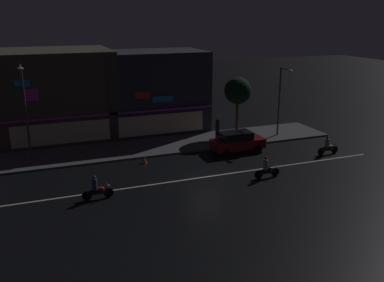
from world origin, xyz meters
TOP-DOWN VIEW (x-y plane):
  - ground_plane at (0.00, 0.00)m, footprint 140.00×140.00m
  - lane_divider_stripe at (0.00, 0.00)m, footprint 27.46×0.16m
  - sidewalk_far at (0.00, 7.77)m, footprint 28.90×4.89m
  - storefront_left_block at (-0.00, 13.29)m, footprint 9.81×6.29m
  - storefront_center_block at (-8.67, 14.49)m, footprint 9.91×8.70m
  - streetlamp_west at (-11.18, 8.01)m, footprint 0.44×1.64m
  - streetlamp_mid at (10.05, 6.75)m, footprint 0.44×1.64m
  - pedestrian_on_sidewalk at (4.24, 7.49)m, footprint 0.35×0.35m
  - street_tree at (6.60, 8.45)m, footprint 2.44×2.44m
  - parked_car_near_kerb at (4.55, 4.26)m, footprint 4.30×1.98m
  - motorcycle_lead at (-7.50, -0.91)m, footprint 1.90×0.60m
  - motorcycle_following at (3.87, -1.55)m, footprint 1.90×0.60m
  - motorcycle_opposite_lane at (11.02, 1.09)m, footprint 1.90×0.60m
  - traffic_cone at (-3.21, 4.23)m, footprint 0.36×0.36m

SIDE VIEW (x-z plane):
  - ground_plane at x=0.00m, z-range 0.00..0.00m
  - lane_divider_stripe at x=0.00m, z-range 0.00..0.01m
  - sidewalk_far at x=0.00m, z-range 0.00..0.14m
  - traffic_cone at x=-3.21m, z-range 0.00..0.55m
  - motorcycle_lead at x=-7.50m, z-range -0.13..1.39m
  - motorcycle_following at x=3.87m, z-range -0.13..1.39m
  - motorcycle_opposite_lane at x=11.02m, z-range -0.13..1.39m
  - parked_car_near_kerb at x=4.55m, z-range 0.03..1.70m
  - pedestrian_on_sidewalk at x=4.24m, z-range 0.08..2.03m
  - storefront_left_block at x=0.00m, z-range -0.01..7.51m
  - streetlamp_mid at x=10.05m, z-range 0.76..6.94m
  - storefront_center_block at x=-8.67m, z-range 0.00..7.78m
  - street_tree at x=6.60m, z-range 1.52..6.79m
  - streetlamp_west at x=-11.18m, z-range 0.78..7.94m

